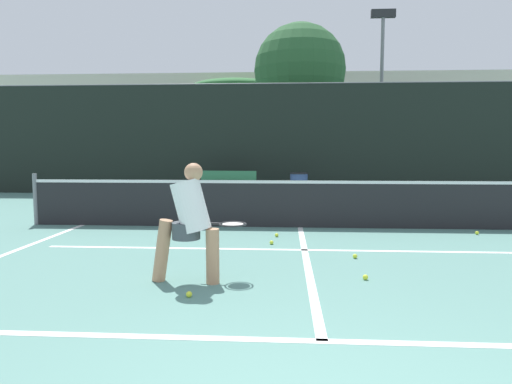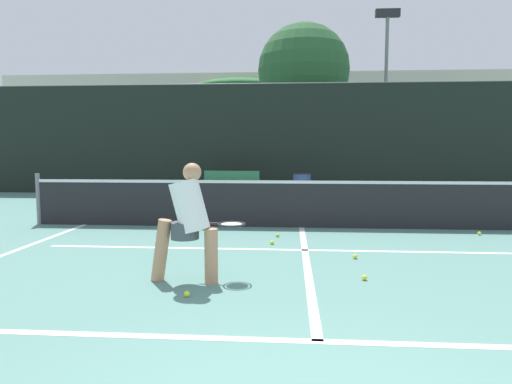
{
  "view_description": "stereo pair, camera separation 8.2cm",
  "coord_description": "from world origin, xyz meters",
  "views": [
    {
      "loc": [
        -0.32,
        -2.07,
        1.6
      ],
      "look_at": [
        -0.74,
        4.6,
        0.95
      ],
      "focal_mm": 32.0,
      "sensor_mm": 36.0,
      "label": 1
    },
    {
      "loc": [
        -0.24,
        -2.07,
        1.6
      ],
      "look_at": [
        -0.74,
        4.6,
        0.95
      ],
      "focal_mm": 32.0,
      "sensor_mm": 36.0,
      "label": 2
    }
  ],
  "objects": [
    {
      "name": "fence_back",
      "position": [
        0.0,
        13.66,
        1.89
      ],
      "size": [
        24.0,
        0.06,
        3.8
      ],
      "color": "black",
      "rests_on": "ground"
    },
    {
      "name": "tree_west",
      "position": [
        0.31,
        17.99,
        4.93
      ],
      "size": [
        3.93,
        3.93,
        6.9
      ],
      "color": "brown",
      "rests_on": "ground"
    },
    {
      "name": "building_far",
      "position": [
        0.0,
        26.48,
        3.03
      ],
      "size": [
        36.0,
        2.4,
        6.06
      ],
      "primitive_type": "cube",
      "color": "beige",
      "rests_on": "ground"
    },
    {
      "name": "net",
      "position": [
        0.0,
        7.05,
        0.51
      ],
      "size": [
        11.09,
        0.09,
        1.07
      ],
      "color": "slate",
      "rests_on": "ground"
    },
    {
      "name": "tennis_ball_scattered_4",
      "position": [
        -0.53,
        5.38,
        0.03
      ],
      "size": [
        0.07,
        0.07,
        0.07
      ],
      "primitive_type": "sphere",
      "color": "#D1E033",
      "rests_on": "ground"
    },
    {
      "name": "tennis_ball_scattered_5",
      "position": [
        0.67,
        3.41,
        0.03
      ],
      "size": [
        0.07,
        0.07,
        0.07
      ],
      "primitive_type": "sphere",
      "color": "#D1E033",
      "rests_on": "ground"
    },
    {
      "name": "player_practicing",
      "position": [
        -1.43,
        3.18,
        0.76
      ],
      "size": [
        1.16,
        0.58,
        1.43
      ],
      "rotation": [
        0.0,
        0.0,
        -0.1
      ],
      "color": "tan",
      "rests_on": "ground"
    },
    {
      "name": "court_sideline_left",
      "position": [
        -4.51,
        4.32,
        0.0
      ],
      "size": [
        0.1,
        6.46,
        0.01
      ],
      "primitive_type": "cube",
      "color": "white",
      "rests_on": "ground"
    },
    {
      "name": "trash_bin",
      "position": [
        0.14,
        12.54,
        0.41
      ],
      "size": [
        0.59,
        0.59,
        0.82
      ],
      "color": "#384C7F",
      "rests_on": "ground"
    },
    {
      "name": "tennis_ball_scattered_6",
      "position": [
        0.71,
        4.49,
        0.03
      ],
      "size": [
        0.07,
        0.07,
        0.07
      ],
      "primitive_type": "sphere",
      "color": "#D1E033",
      "rests_on": "ground"
    },
    {
      "name": "tennis_ball_scattered_2",
      "position": [
        3.24,
        6.48,
        0.03
      ],
      "size": [
        0.07,
        0.07,
        0.07
      ],
      "primitive_type": "sphere",
      "color": "#D1E033",
      "rests_on": "ground"
    },
    {
      "name": "courtside_bench",
      "position": [
        -2.15,
        12.52,
        0.48
      ],
      "size": [
        1.85,
        0.53,
        0.86
      ],
      "rotation": [
        0.0,
        0.0,
        -0.08
      ],
      "color": "#33724C",
      "rests_on": "ground"
    },
    {
      "name": "parked_car",
      "position": [
        4.96,
        18.06,
        0.64
      ],
      "size": [
        1.65,
        3.94,
        1.51
      ],
      "color": "navy",
      "rests_on": "ground"
    },
    {
      "name": "court_service_line",
      "position": [
        0.0,
        4.99,
        0.0
      ],
      "size": [
        8.25,
        0.1,
        0.01
      ],
      "primitive_type": "cube",
      "color": "white",
      "rests_on": "ground"
    },
    {
      "name": "tennis_ball_scattered_0",
      "position": [
        -0.46,
        6.03,
        0.03
      ],
      "size": [
        0.07,
        0.07,
        0.07
      ],
      "primitive_type": "sphere",
      "color": "#D1E033",
      "rests_on": "ground"
    },
    {
      "name": "floodlight_mast",
      "position": [
        4.13,
        19.72,
        5.07
      ],
      "size": [
        1.1,
        0.24,
        7.89
      ],
      "color": "slate",
      "rests_on": "ground"
    },
    {
      "name": "court_baseline_near",
      "position": [
        0.0,
        1.59,
        0.0
      ],
      "size": [
        11.0,
        0.1,
        0.01
      ],
      "primitive_type": "cube",
      "color": "white",
      "rests_on": "ground"
    },
    {
      "name": "tree_mid",
      "position": [
        -3.02,
        23.13,
        4.81
      ],
      "size": [
        4.95,
        4.95,
        5.3
      ],
      "color": "brown",
      "rests_on": "ground"
    },
    {
      "name": "court_center_mark",
      "position": [
        0.0,
        4.32,
        0.0
      ],
      "size": [
        0.1,
        5.46,
        0.01
      ],
      "primitive_type": "cube",
      "color": "white",
      "rests_on": "ground"
    },
    {
      "name": "tennis_ball_scattered_3",
      "position": [
        -1.34,
        2.63,
        0.03
      ],
      "size": [
        0.07,
        0.07,
        0.07
      ],
      "primitive_type": "sphere",
      "color": "#D1E033",
      "rests_on": "ground"
    }
  ]
}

